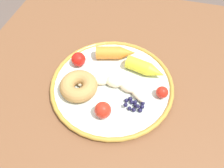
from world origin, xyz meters
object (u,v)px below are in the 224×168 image
object	(u,v)px
carrot_orange	(116,53)
blueberry_pile	(135,104)
plate	(112,85)
carrot_yellow	(145,68)
banana	(113,85)
tomato_near	(103,110)
donut	(79,86)
tomato_mid	(162,92)
dining_table	(123,94)
tomato_far	(78,60)

from	to	relation	value
carrot_orange	blueberry_pile	xyz separation A→B (m)	(-0.09, 0.15, -0.01)
plate	carrot_yellow	bearing A→B (deg)	-141.34
banana	tomato_near	world-z (taller)	tomato_near
banana	carrot_yellow	world-z (taller)	carrot_yellow
carrot_yellow	tomato_near	size ratio (longest dim) A/B	2.82
plate	carrot_yellow	size ratio (longest dim) A/B	2.88
carrot_yellow	banana	bearing A→B (deg)	45.52
plate	blueberry_pile	distance (m)	0.09
donut	tomato_mid	bearing A→B (deg)	-169.66
plate	carrot_orange	size ratio (longest dim) A/B	2.76
carrot_yellow	tomato_mid	bearing A→B (deg)	129.22
plate	tomato_mid	size ratio (longest dim) A/B	10.59
tomato_near	dining_table	bearing A→B (deg)	-98.81
banana	tomato_mid	bearing A→B (deg)	-177.24
tomato_mid	tomato_far	size ratio (longest dim) A/B	0.78
blueberry_pile	tomato_far	world-z (taller)	tomato_far
banana	donut	xyz separation A→B (m)	(0.09, 0.03, 0.01)
carrot_yellow	tomato_near	distance (m)	0.18
blueberry_pile	dining_table	bearing A→B (deg)	-63.26
banana	tomato_mid	distance (m)	0.13
tomato_mid	carrot_yellow	bearing A→B (deg)	-50.78
tomato_far	dining_table	bearing A→B (deg)	-178.43
tomato_near	tomato_far	world-z (taller)	same
banana	carrot_orange	distance (m)	0.12
carrot_yellow	donut	world-z (taller)	donut
donut	carrot_yellow	bearing A→B (deg)	-145.90
dining_table	tomato_near	xyz separation A→B (m)	(0.02, 0.15, 0.13)
plate	tomato_far	distance (m)	0.12
tomato_near	donut	bearing A→B (deg)	-33.50
carrot_orange	blueberry_pile	distance (m)	0.18
carrot_orange	donut	distance (m)	0.16
donut	tomato_mid	distance (m)	0.22
tomato_near	tomato_mid	xyz separation A→B (m)	(-0.13, -0.09, -0.00)
banana	donut	world-z (taller)	donut
carrot_yellow	carrot_orange	bearing A→B (deg)	-21.48
carrot_yellow	tomato_far	world-z (taller)	tomato_far
carrot_orange	donut	size ratio (longest dim) A/B	1.23
tomato_near	blueberry_pile	bearing A→B (deg)	-146.94
plate	donut	world-z (taller)	donut
carrot_orange	tomato_mid	world-z (taller)	carrot_orange
carrot_orange	tomato_far	xyz separation A→B (m)	(0.10, 0.06, 0.00)
dining_table	tomato_far	xyz separation A→B (m)	(0.14, 0.00, 0.13)
blueberry_pile	carrot_orange	bearing A→B (deg)	-59.53
banana	donut	distance (m)	0.09
plate	carrot_orange	xyz separation A→B (m)	(0.02, -0.10, 0.02)
dining_table	carrot_yellow	bearing A→B (deg)	-162.09
carrot_yellow	tomato_mid	world-z (taller)	carrot_yellow
plate	tomato_mid	distance (m)	0.14
tomato_far	carrot_yellow	bearing A→B (deg)	-173.66
carrot_orange	donut	xyz separation A→B (m)	(0.06, 0.15, 0.00)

